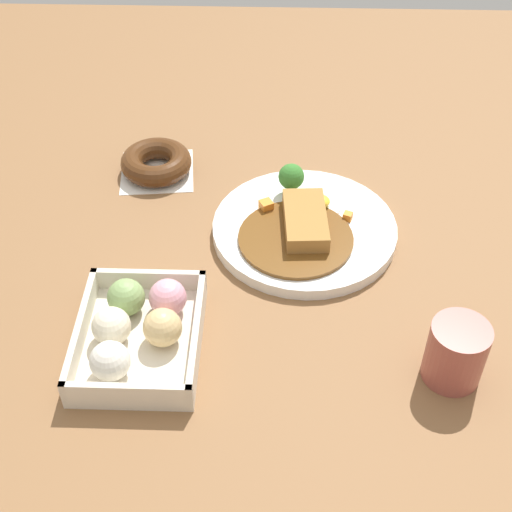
# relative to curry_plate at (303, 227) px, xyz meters

# --- Properties ---
(ground_plane) EXTENTS (1.60, 1.60, 0.00)m
(ground_plane) POSITION_rel_curry_plate_xyz_m (0.03, -0.03, -0.01)
(ground_plane) COLOR brown
(curry_plate) EXTENTS (0.27, 0.27, 0.07)m
(curry_plate) POSITION_rel_curry_plate_xyz_m (0.00, 0.00, 0.00)
(curry_plate) COLOR white
(curry_plate) RESTS_ON ground_plane
(donut_box) EXTENTS (0.19, 0.15, 0.06)m
(donut_box) POSITION_rel_curry_plate_xyz_m (0.21, -0.21, 0.01)
(donut_box) COLOR beige
(donut_box) RESTS_ON ground_plane
(chocolate_ring_donut) EXTENTS (0.13, 0.13, 0.04)m
(chocolate_ring_donut) POSITION_rel_curry_plate_xyz_m (-0.15, -0.23, 0.00)
(chocolate_ring_donut) COLOR white
(chocolate_ring_donut) RESTS_ON ground_plane
(coffee_mug) EXTENTS (0.07, 0.07, 0.08)m
(coffee_mug) POSITION_rel_curry_plate_xyz_m (0.25, 0.17, 0.03)
(coffee_mug) COLOR #9E4C42
(coffee_mug) RESTS_ON ground_plane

